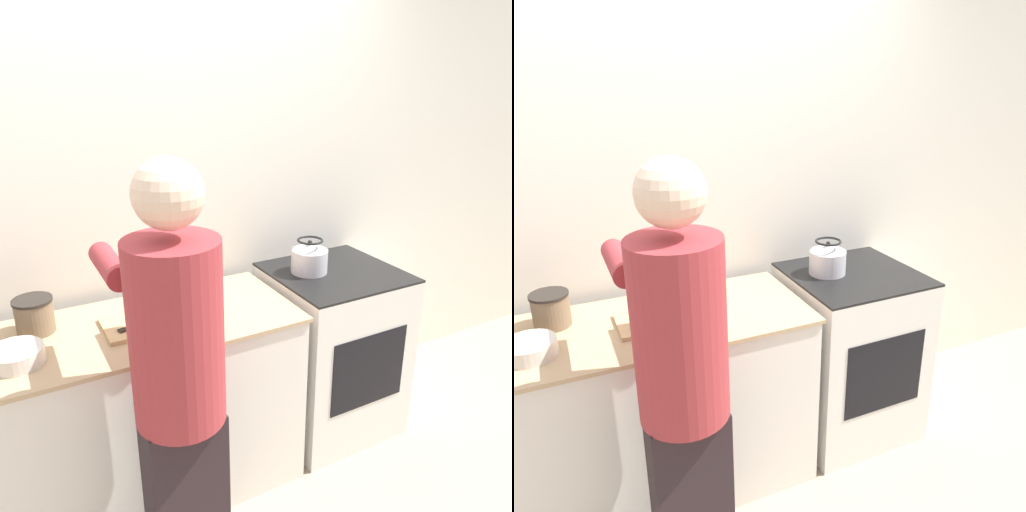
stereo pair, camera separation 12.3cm
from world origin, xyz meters
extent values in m
plane|color=tan|center=(0.00, 0.00, 0.00)|extent=(12.00, 12.00, 0.00)
cube|color=silver|center=(0.00, 0.70, 1.30)|extent=(8.00, 0.05, 2.60)
cube|color=silver|center=(-0.35, 0.30, 0.44)|extent=(1.56, 0.60, 0.87)
cube|color=tan|center=(-0.35, 0.30, 0.88)|extent=(1.58, 0.62, 0.02)
cube|color=silver|center=(0.80, 0.32, 0.46)|extent=(0.65, 0.63, 0.92)
cube|color=black|center=(0.80, 0.32, 0.92)|extent=(0.65, 0.63, 0.01)
cube|color=black|center=(0.80, 0.00, 0.50)|extent=(0.45, 0.01, 0.40)
cube|color=black|center=(-0.26, -0.22, 0.39)|extent=(0.28, 0.17, 0.78)
cylinder|color=maroon|center=(-0.26, -0.22, 1.10)|extent=(0.32, 0.32, 0.65)
sphere|color=beige|center=(-0.26, -0.22, 1.57)|extent=(0.22, 0.22, 0.22)
cylinder|color=maroon|center=(-0.39, 0.07, 1.27)|extent=(0.09, 0.30, 0.09)
cylinder|color=maroon|center=(-0.12, 0.07, 1.27)|extent=(0.09, 0.30, 0.09)
cube|color=tan|center=(-0.22, 0.29, 0.90)|extent=(0.36, 0.25, 0.02)
cube|color=silver|center=(-0.21, 0.26, 0.91)|extent=(0.14, 0.06, 0.01)
cube|color=black|center=(-0.31, 0.24, 0.91)|extent=(0.09, 0.04, 0.01)
cylinder|color=silver|center=(0.68, 0.37, 0.99)|extent=(0.19, 0.19, 0.12)
cone|color=silver|center=(0.68, 0.37, 1.07)|extent=(0.15, 0.15, 0.03)
sphere|color=black|center=(0.68, 0.37, 1.09)|extent=(0.02, 0.02, 0.02)
torus|color=black|center=(0.68, 0.37, 1.10)|extent=(0.13, 0.13, 0.01)
cylinder|color=silver|center=(-0.73, 0.21, 0.92)|extent=(0.20, 0.20, 0.06)
cylinder|color=#756047|center=(-0.64, 0.44, 0.96)|extent=(0.15, 0.15, 0.14)
cylinder|color=#28231E|center=(-0.64, 0.44, 1.04)|extent=(0.16, 0.16, 0.01)
camera|label=1|loc=(-0.71, -1.62, 1.90)|focal=35.00mm
camera|label=2|loc=(-0.60, -1.67, 1.90)|focal=35.00mm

